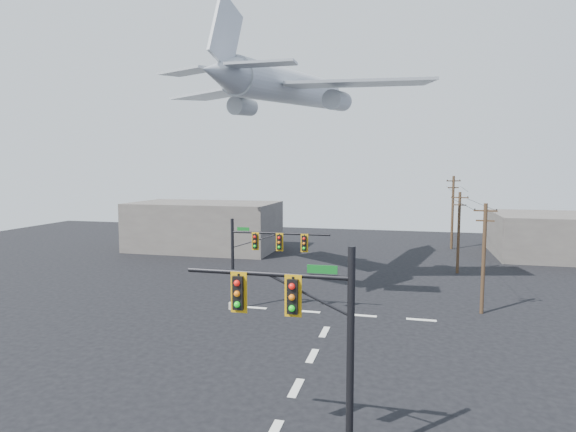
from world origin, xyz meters
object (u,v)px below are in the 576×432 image
(signal_mast_far, at_px, (256,259))
(utility_pole_b, at_px, (459,231))
(utility_pole_c, at_px, (453,211))
(airliner, at_px, (289,88))
(utility_pole_a, at_px, (484,256))
(signal_mast_near, at_px, (314,348))

(signal_mast_far, bearing_deg, utility_pole_b, 47.55)
(utility_pole_c, distance_m, airliner, 30.07)
(utility_pole_a, relative_size, utility_pole_c, 0.84)
(signal_mast_near, bearing_deg, signal_mast_far, 114.05)
(signal_mast_near, relative_size, utility_pole_a, 0.98)
(signal_mast_near, height_order, signal_mast_far, signal_mast_near)
(signal_mast_far, distance_m, airliner, 16.46)
(signal_mast_near, xyz_separation_m, utility_pole_b, (8.00, 33.28, 0.12))
(airliner, bearing_deg, utility_pole_b, -53.00)
(signal_mast_far, bearing_deg, signal_mast_near, -65.95)
(signal_mast_near, relative_size, utility_pole_c, 0.82)
(utility_pole_b, bearing_deg, airliner, -141.69)
(signal_mast_far, relative_size, utility_pole_b, 0.94)
(signal_mast_far, relative_size, utility_pole_a, 0.95)
(utility_pole_c, xyz_separation_m, airliner, (-15.93, -22.27, 12.44))
(utility_pole_b, relative_size, utility_pole_c, 0.86)
(utility_pole_c, bearing_deg, signal_mast_near, -124.67)
(signal_mast_near, xyz_separation_m, utility_pole_c, (8.68, 48.16, 0.82))
(utility_pole_b, height_order, utility_pole_c, utility_pole_c)
(signal_mast_near, relative_size, utility_pole_b, 0.96)
(utility_pole_a, bearing_deg, signal_mast_near, -105.31)
(utility_pole_b, bearing_deg, signal_mast_far, -120.03)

